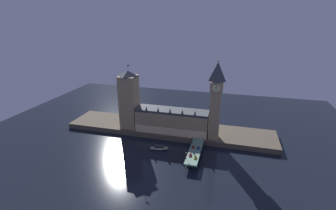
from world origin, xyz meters
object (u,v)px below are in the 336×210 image
Objects in this scene: car_southbound_lead at (195,157)px; car_southbound_trail at (198,148)px; victoria_tower at (129,99)px; pedestrian_far_rail at (192,143)px; car_northbound_lead at (193,147)px; street_lamp_near at (186,155)px; boat_upstream at (159,148)px; car_northbound_trail at (190,155)px; pedestrian_near_rail at (188,154)px; clock_tower at (216,99)px; street_lamp_far at (192,138)px; street_lamp_mid at (201,148)px.

car_southbound_lead reaches higher than car_southbound_trail.
victoria_tower is at bearing 149.02° from car_southbound_lead.
pedestrian_far_rail is (-6.90, 23.05, 0.28)m from car_southbound_lead.
car_northbound_lead is 19.66m from street_lamp_near.
car_southbound_lead is 0.22× the size of boat_upstream.
car_northbound_lead is 6.85m from pedestrian_far_rail.
car_northbound_trail is 0.96× the size of car_southbound_trail.
car_northbound_lead is 2.82× the size of pedestrian_near_rail.
clock_tower is at bearing 69.32° from car_northbound_trail.
pedestrian_far_rail reaches higher than car_southbound_trail.
street_lamp_near is 0.33× the size of boat_upstream.
pedestrian_far_rail is at bearing -130.92° from clock_tower.
pedestrian_far_rail reaches higher than pedestrian_near_rail.
street_lamp_far is (-0.40, 3.75, 3.13)m from pedestrian_far_rail.
car_southbound_trail is at bearing -45.03° from pedestrian_far_rail.
victoria_tower is 14.70× the size of car_northbound_lead.
pedestrian_far_rail is at bearing 90.00° from pedestrian_near_rail.
street_lamp_mid is at bearing -5.52° from boat_upstream.
street_lamp_near is 17.79m from street_lamp_mid.
clock_tower is 41.88× the size of pedestrian_far_rail.
car_northbound_trail reaches higher than car_northbound_lead.
car_northbound_lead is 17.23m from car_southbound_lead.
car_northbound_lead is 1.17× the size of car_southbound_lead.
clock_tower is 57.82m from car_northbound_trail.
car_southbound_trail is at bearing 68.78° from street_lamp_near.
pedestrian_far_rail is 25.84m from street_lamp_near.
car_northbound_trail is at bearing 148.56° from car_southbound_lead.
victoria_tower is at bearing 145.04° from street_lamp_near.
car_southbound_lead is 40.00m from boat_upstream.
car_northbound_trail is 12.16m from street_lamp_mid.
street_lamp_near reaches higher than car_southbound_trail.
clock_tower reaches higher than street_lamp_mid.
street_lamp_near is at bearing -160.11° from car_southbound_lead.
clock_tower is at bearing 49.08° from pedestrian_far_rail.
street_lamp_far is at bearing 124.41° from car_southbound_trail.
pedestrian_far_rail is 4.90m from street_lamp_far.
clock_tower is at bearing 66.47° from pedestrian_near_rail.
pedestrian_near_rail is at bearing 156.89° from car_southbound_lead.
clock_tower is 19.55× the size of car_southbound_lead.
victoria_tower is 11.47× the size of street_lamp_mid.
clock_tower reaches higher than street_lamp_near.
car_northbound_trail is 5.39m from car_southbound_lead.
clock_tower reaches higher than victoria_tower.
street_lamp_mid is (2.70, 12.08, 2.98)m from car_southbound_lead.
street_lamp_near reaches higher than car_northbound_trail.
car_northbound_trail reaches higher than boat_upstream.
car_northbound_trail is 0.75× the size of street_lamp_mid.
car_southbound_trail is at bearing -55.59° from street_lamp_far.
victoria_tower is 10.25× the size of street_lamp_far.
clock_tower is at bearing 75.64° from street_lamp_mid.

